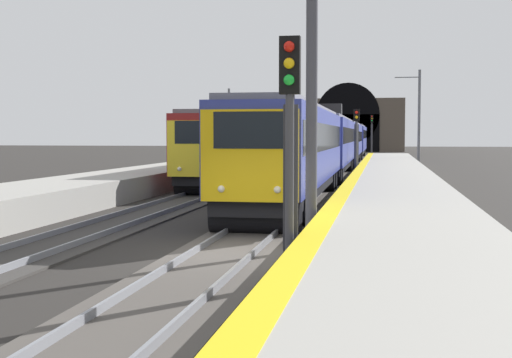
{
  "coord_description": "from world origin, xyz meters",
  "views": [
    {
      "loc": [
        -16.34,
        -3.66,
        2.87
      ],
      "look_at": [
        6.03,
        0.38,
        1.44
      ],
      "focal_mm": 49.8,
      "sensor_mm": 36.0,
      "label": 1
    }
  ],
  "objects_px": {
    "railway_signal_near": "(290,136)",
    "catenary_mast_near": "(229,125)",
    "train_main_approaching": "(338,141)",
    "railway_signal_mid": "(356,138)",
    "overhead_signal_gantry": "(141,17)",
    "train_adjacent_platform": "(265,142)",
    "railway_signal_far": "(372,131)",
    "catenary_mast_far": "(419,119)"
  },
  "relations": [
    {
      "from": "train_adjacent_platform",
      "to": "railway_signal_far",
      "type": "bearing_deg",
      "value": 172.38
    },
    {
      "from": "railway_signal_mid",
      "to": "overhead_signal_gantry",
      "type": "height_order",
      "value": "overhead_signal_gantry"
    },
    {
      "from": "train_main_approaching",
      "to": "railway_signal_mid",
      "type": "xyz_separation_m",
      "value": [
        -12.49,
        -1.95,
        0.33
      ]
    },
    {
      "from": "railway_signal_mid",
      "to": "railway_signal_far",
      "type": "xyz_separation_m",
      "value": [
        56.55,
        0.0,
        0.75
      ]
    },
    {
      "from": "catenary_mast_far",
      "to": "catenary_mast_near",
      "type": "bearing_deg",
      "value": 65.78
    },
    {
      "from": "railway_signal_near",
      "to": "railway_signal_far",
      "type": "height_order",
      "value": "railway_signal_far"
    },
    {
      "from": "train_adjacent_platform",
      "to": "catenary_mast_far",
      "type": "xyz_separation_m",
      "value": [
        9.56,
        -11.11,
        1.85
      ]
    },
    {
      "from": "railway_signal_near",
      "to": "catenary_mast_far",
      "type": "xyz_separation_m",
      "value": [
        46.47,
        -4.48,
        1.33
      ]
    },
    {
      "from": "railway_signal_near",
      "to": "overhead_signal_gantry",
      "type": "distance_m",
      "value": 6.64
    },
    {
      "from": "train_adjacent_platform",
      "to": "catenary_mast_near",
      "type": "distance_m",
      "value": 18.65
    },
    {
      "from": "catenary_mast_near",
      "to": "train_adjacent_platform",
      "type": "bearing_deg",
      "value": -159.78
    },
    {
      "from": "train_main_approaching",
      "to": "railway_signal_near",
      "type": "xyz_separation_m",
      "value": [
        -44.53,
        -1.95,
        0.52
      ]
    },
    {
      "from": "train_adjacent_platform",
      "to": "catenary_mast_near",
      "type": "bearing_deg",
      "value": -160.08
    },
    {
      "from": "train_main_approaching",
      "to": "railway_signal_near",
      "type": "bearing_deg",
      "value": 2.19
    },
    {
      "from": "train_adjacent_platform",
      "to": "catenary_mast_far",
      "type": "bearing_deg",
      "value": 130.42
    },
    {
      "from": "train_main_approaching",
      "to": "railway_signal_far",
      "type": "xyz_separation_m",
      "value": [
        44.06,
        -1.95,
        1.07
      ]
    },
    {
      "from": "overhead_signal_gantry",
      "to": "catenary_mast_near",
      "type": "relative_size",
      "value": 1.21
    },
    {
      "from": "railway_signal_near",
      "to": "railway_signal_mid",
      "type": "bearing_deg",
      "value": -180.0
    },
    {
      "from": "train_main_approaching",
      "to": "railway_signal_mid",
      "type": "bearing_deg",
      "value": 8.56
    },
    {
      "from": "railway_signal_near",
      "to": "overhead_signal_gantry",
      "type": "height_order",
      "value": "overhead_signal_gantry"
    },
    {
      "from": "train_main_approaching",
      "to": "railway_signal_far",
      "type": "distance_m",
      "value": 44.11
    },
    {
      "from": "railway_signal_mid",
      "to": "overhead_signal_gantry",
      "type": "distance_m",
      "value": 28.4
    },
    {
      "from": "train_main_approaching",
      "to": "catenary_mast_near",
      "type": "height_order",
      "value": "catenary_mast_near"
    },
    {
      "from": "catenary_mast_near",
      "to": "catenary_mast_far",
      "type": "bearing_deg",
      "value": -114.22
    },
    {
      "from": "railway_signal_near",
      "to": "overhead_signal_gantry",
      "type": "bearing_deg",
      "value": -133.92
    },
    {
      "from": "railway_signal_near",
      "to": "catenary_mast_near",
      "type": "relative_size",
      "value": 0.64
    },
    {
      "from": "railway_signal_mid",
      "to": "railway_signal_far",
      "type": "distance_m",
      "value": 56.55
    },
    {
      "from": "railway_signal_mid",
      "to": "train_adjacent_platform",
      "type": "bearing_deg",
      "value": -126.3
    },
    {
      "from": "train_main_approaching",
      "to": "catenary_mast_near",
      "type": "xyz_separation_m",
      "value": [
        9.83,
        11.11,
        1.44
      ]
    },
    {
      "from": "catenary_mast_far",
      "to": "overhead_signal_gantry",
      "type": "bearing_deg",
      "value": 168.3
    },
    {
      "from": "railway_signal_far",
      "to": "catenary_mast_far",
      "type": "distance_m",
      "value": 42.35
    },
    {
      "from": "overhead_signal_gantry",
      "to": "railway_signal_far",
      "type": "bearing_deg",
      "value": -2.91
    },
    {
      "from": "railway_signal_far",
      "to": "catenary_mast_near",
      "type": "height_order",
      "value": "catenary_mast_near"
    },
    {
      "from": "overhead_signal_gantry",
      "to": "catenary_mast_far",
      "type": "height_order",
      "value": "catenary_mast_far"
    },
    {
      "from": "railway_signal_near",
      "to": "catenary_mast_near",
      "type": "height_order",
      "value": "catenary_mast_near"
    },
    {
      "from": "catenary_mast_near",
      "to": "overhead_signal_gantry",
      "type": "bearing_deg",
      "value": -170.1
    },
    {
      "from": "railway_signal_near",
      "to": "catenary_mast_near",
      "type": "xyz_separation_m",
      "value": [
        54.36,
        13.06,
        0.92
      ]
    },
    {
      "from": "train_adjacent_platform",
      "to": "railway_signal_near",
      "type": "height_order",
      "value": "train_adjacent_platform"
    },
    {
      "from": "train_adjacent_platform",
      "to": "railway_signal_far",
      "type": "relative_size",
      "value": 6.73
    },
    {
      "from": "railway_signal_mid",
      "to": "catenary_mast_near",
      "type": "bearing_deg",
      "value": -149.67
    },
    {
      "from": "train_adjacent_platform",
      "to": "railway_signal_near",
      "type": "bearing_deg",
      "value": 9.89
    },
    {
      "from": "catenary_mast_far",
      "to": "train_main_approaching",
      "type": "bearing_deg",
      "value": 106.84
    }
  ]
}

